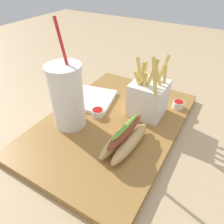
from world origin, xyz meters
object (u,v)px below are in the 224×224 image
(soda_cup, at_px, (67,96))
(ketchup_cup_1, at_px, (98,112))
(hot_dog_1, at_px, (125,138))
(fries_basket, at_px, (148,98))
(ketchup_cup_2, at_px, (178,104))
(napkin_stack, at_px, (91,99))

(soda_cup, relative_size, ketchup_cup_1, 7.82)
(soda_cup, bearing_deg, hot_dog_1, -90.32)
(fries_basket, height_order, ketchup_cup_1, fries_basket)
(ketchup_cup_1, bearing_deg, ketchup_cup_2, -50.06)
(soda_cup, relative_size, ketchup_cup_2, 8.40)
(soda_cup, height_order, fries_basket, soda_cup)
(ketchup_cup_1, bearing_deg, napkin_stack, 48.38)
(napkin_stack, bearing_deg, fries_basket, -81.22)
(ketchup_cup_1, xyz_separation_m, ketchup_cup_2, (0.15, -0.18, 0.00))
(napkin_stack, bearing_deg, soda_cup, -172.13)
(soda_cup, xyz_separation_m, napkin_stack, (0.12, 0.02, -0.08))
(ketchup_cup_2, bearing_deg, fries_basket, 136.36)
(fries_basket, distance_m, ketchup_cup_2, 0.11)
(soda_cup, xyz_separation_m, fries_basket, (0.15, -0.16, -0.03))
(soda_cup, bearing_deg, ketchup_cup_1, -33.33)
(hot_dog_1, relative_size, ketchup_cup_2, 4.96)
(hot_dog_1, height_order, ketchup_cup_1, hot_dog_1)
(hot_dog_1, bearing_deg, ketchup_cup_1, 60.79)
(ketchup_cup_1, relative_size, napkin_stack, 0.26)
(ketchup_cup_2, height_order, napkin_stack, ketchup_cup_2)
(ketchup_cup_1, height_order, napkin_stack, ketchup_cup_1)
(soda_cup, xyz_separation_m, hot_dog_1, (-0.00, -0.16, -0.06))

